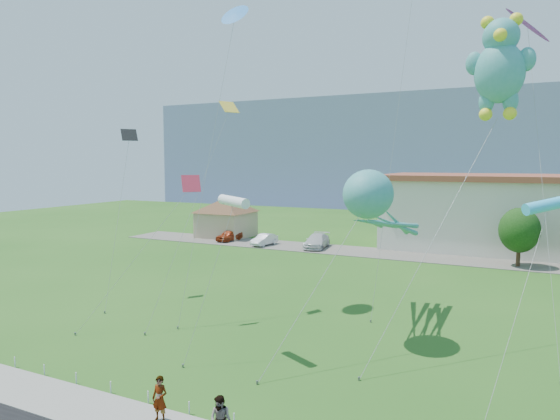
% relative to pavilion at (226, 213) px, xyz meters
% --- Properties ---
extents(ground, '(160.00, 160.00, 0.00)m').
position_rel_pavilion_xyz_m(ground, '(24.00, -38.00, -3.02)').
color(ground, '#255718').
rests_on(ground, ground).
extents(parking_strip, '(70.00, 6.00, 0.06)m').
position_rel_pavilion_xyz_m(parking_strip, '(24.00, -3.00, -2.99)').
color(parking_strip, '#59544C').
rests_on(parking_strip, ground).
extents(hill_ridge, '(160.00, 50.00, 25.00)m').
position_rel_pavilion_xyz_m(hill_ridge, '(24.00, 82.00, 9.48)').
color(hill_ridge, gray).
rests_on(hill_ridge, ground).
extents(pavilion, '(9.20, 9.20, 5.00)m').
position_rel_pavilion_xyz_m(pavilion, '(0.00, 0.00, 0.00)').
color(pavilion, tan).
rests_on(pavilion, ground).
extents(rope_fence, '(26.05, 0.05, 0.50)m').
position_rel_pavilion_xyz_m(rope_fence, '(24.00, -39.30, -2.77)').
color(rope_fence, white).
rests_on(rope_fence, ground).
extents(tree_near, '(3.60, 3.60, 5.47)m').
position_rel_pavilion_xyz_m(tree_near, '(34.00, -4.00, 0.36)').
color(tree_near, '#3F2B19').
rests_on(tree_near, ground).
extents(pedestrian_left, '(0.64, 0.45, 1.68)m').
position_rel_pavilion_xyz_m(pedestrian_left, '(22.44, -40.31, -2.08)').
color(pedestrian_left, gray).
rests_on(pedestrian_left, sidewalk).
extents(pedestrian_right, '(0.82, 0.65, 1.67)m').
position_rel_pavilion_xyz_m(pedestrian_right, '(25.28, -40.62, -2.09)').
color(pedestrian_right, gray).
rests_on(pedestrian_right, sidewalk).
extents(parked_car_red, '(1.96, 4.07, 1.34)m').
position_rel_pavilion_xyz_m(parked_car_red, '(2.27, -2.94, -2.29)').
color(parked_car_red, '#993112').
rests_on(parked_car_red, parking_strip).
extents(parked_car_silver, '(1.77, 4.03, 1.29)m').
position_rel_pavilion_xyz_m(parked_car_silver, '(7.60, -3.94, -2.32)').
color(parked_car_silver, silver).
rests_on(parked_car_silver, parking_strip).
extents(parked_car_white, '(2.81, 5.49, 1.53)m').
position_rel_pavilion_xyz_m(parked_car_white, '(13.70, -2.95, -2.20)').
color(parked_car_white, silver).
rests_on(parked_car_white, parking_strip).
extents(octopus_kite, '(4.05, 14.86, 9.22)m').
position_rel_pavilion_xyz_m(octopus_kite, '(26.80, -27.01, 4.02)').
color(octopus_kite, teal).
rests_on(octopus_kite, ground).
extents(teddy_bear_kite, '(6.57, 10.93, 17.57)m').
position_rel_pavilion_xyz_m(teddy_bear_kite, '(32.70, -23.87, 11.87)').
color(teddy_bear_kite, teal).
rests_on(teddy_bear_kite, ground).
extents(small_kite_cyan, '(2.39, 8.71, 8.27)m').
position_rel_pavilion_xyz_m(small_kite_cyan, '(35.07, -30.80, 4.74)').
color(small_kite_cyan, '#38C2FE').
rests_on(small_kite_cyan, ground).
extents(small_kite_yellow, '(1.95, 7.78, 13.59)m').
position_rel_pavilion_xyz_m(small_kite_yellow, '(16.62, -27.05, 8.48)').
color(small_kite_yellow, yellow).
rests_on(small_kite_yellow, ground).
extents(small_kite_blue, '(1.80, 7.45, 20.03)m').
position_rel_pavilion_xyz_m(small_kite_blue, '(16.50, -25.05, 15.82)').
color(small_kite_blue, blue).
rests_on(small_kite_blue, ground).
extents(small_kite_purple, '(2.93, 10.17, 18.32)m').
position_rel_pavilion_xyz_m(small_kite_purple, '(34.03, -20.91, 14.16)').
color(small_kite_purple, purple).
rests_on(small_kite_purple, ground).
extents(small_kite_white, '(1.54, 3.84, 8.11)m').
position_rel_pavilion_xyz_m(small_kite_white, '(21.34, -33.23, 4.60)').
color(small_kite_white, white).
rests_on(small_kite_white, ground).
extents(small_kite_black, '(2.74, 5.58, 11.98)m').
position_rel_pavilion_xyz_m(small_kite_black, '(8.70, -26.92, 7.20)').
color(small_kite_black, black).
rests_on(small_kite_black, ground).
extents(small_kite_pink, '(4.92, 5.93, 8.76)m').
position_rel_pavilion_xyz_m(small_kite_pink, '(15.83, -30.26, 4.43)').
color(small_kite_pink, '#DD3149').
rests_on(small_kite_pink, ground).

